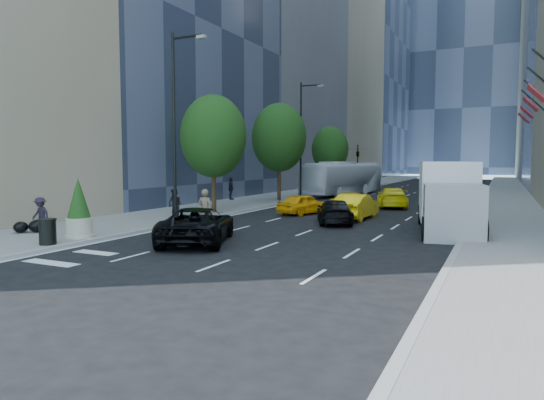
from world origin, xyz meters
The scene contains 27 objects.
ground centered at (0.00, 0.00, 0.00)m, with size 160.00×160.00×0.00m, color black.
sidewalk_left centered at (-9.00, 30.00, 0.07)m, with size 6.00×120.00×0.15m, color slate.
sidewalk_right centered at (10.00, 30.00, 0.07)m, with size 4.00×120.00×0.15m, color slate.
tower_left_mid centered at (-22.00, 42.00, 22.50)m, with size 20.00×24.00×45.00m, color slate.
tower_left_end centered at (-22.00, 92.00, 30.00)m, with size 20.00×28.00×60.00m, color #2E3547.
lamp_near centered at (-6.32, 4.00, 5.81)m, with size 2.13×0.22×10.00m.
lamp_far centered at (-6.32, 22.00, 5.81)m, with size 2.13×0.22×10.00m.
tree_near centered at (-7.20, 9.00, 4.97)m, with size 4.20×4.20×7.46m.
tree_mid centered at (-7.20, 19.00, 5.32)m, with size 4.50×4.50×7.99m.
tree_far centered at (-7.20, 32.00, 4.62)m, with size 3.90×3.90×6.92m.
traffic_signal centered at (-6.40, 40.00, 4.23)m, with size 2.48×0.53×5.20m.
facade_flags centered at (10.64, 10.00, 6.18)m, with size 1.85×13.30×2.05m.
skateboarder centered at (-3.20, 1.90, 0.98)m, with size 0.72×0.47×1.97m, color brown.
black_sedan_lincoln centered at (-2.00, -0.52, 0.75)m, with size 2.50×5.42×1.51m, color black.
black_sedan_mercedes centered at (1.20, 8.00, 0.65)m, with size 1.83×4.49×1.30m, color black.
taxi_a centered at (-2.00, 11.50, 0.66)m, with size 1.55×3.85×1.31m, color #FFB00D.
taxi_b centered at (1.69, 10.53, 0.74)m, with size 1.57×4.51×1.48m, color yellow.
taxi_c centered at (0.50, 13.42, 0.70)m, with size 2.31×5.01×1.39m, color gold.
taxi_d centered at (2.17, 18.55, 0.73)m, with size 2.05×5.03×1.46m, color yellow.
city_bus centered at (-4.80, 28.94, 1.67)m, with size 2.81×12.02×3.35m, color white.
box_truck centered at (7.14, 7.25, 1.72)m, with size 3.75×7.42×3.39m.
pedestrian_a centered at (-6.80, 4.36, 1.02)m, with size 0.84×0.66×1.74m, color black.
pedestrian_b centered at (-11.20, 18.00, 1.09)m, with size 1.10×0.46×1.87m, color black.
pedestrian_c centered at (-10.01, -1.64, 0.94)m, with size 1.03×0.59×1.59m, color #241B29.
trash_can centered at (-6.60, -4.10, 0.64)m, with size 0.65×0.65×0.97m, color black.
planter_shrub centered at (-6.84, -2.30, 1.38)m, with size 1.07×1.07×2.58m.
garbage_bags centered at (-10.00, -2.21, 0.43)m, with size 1.19×1.15×0.59m.
Camera 1 is at (9.46, -17.31, 3.44)m, focal length 32.00 mm.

